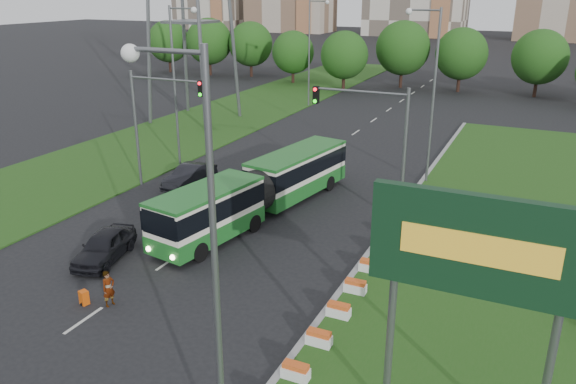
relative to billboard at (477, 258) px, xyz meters
The scene contains 16 objects.
ground 14.97m from the billboard, 153.89° to the left, with size 360.00×360.00×0.00m, color black.
grass_median 15.29m from the billboard, 86.93° to the left, with size 14.00×60.00×0.15m, color #224E16.
median_kerb 16.48m from the billboard, 113.88° to the left, with size 0.30×60.00×0.18m, color gray.
left_verge 43.75m from the billboard, 134.29° to the left, with size 12.00×110.00×0.10m, color #224E16.
lane_markings 30.77m from the billboard, 120.39° to the left, with size 0.20×100.00×0.01m, color beige, non-canonical shape.
flower_planters 11.22m from the billboard, 125.08° to the left, with size 1.10×20.30×0.60m, color white, non-canonical shape.
billboard is the anchor object (origin of this frame).
traffic_mast_median 17.68m from the billboard, 115.03° to the left, with size 5.76×0.32×8.00m.
traffic_mast_left 27.16m from the billboard, 146.45° to the left, with size 5.76×0.32×8.00m.
street_lamps 22.11m from the billboard, 133.62° to the left, with size 36.00×60.00×12.00m, color slate, non-canonical shape.
tree_line 61.07m from the billboard, 92.11° to the left, with size 120.00×8.00×9.00m, color #215316, non-canonical shape.
articulated_bus 19.98m from the billboard, 135.93° to the left, with size 2.58×16.53×2.72m.
car_left_near 19.70m from the billboard, 165.35° to the left, with size 1.80×4.48×1.53m, color black.
car_left_far 26.89m from the billboard, 142.30° to the left, with size 1.63×4.66×1.54m, color black.
pedestrian 16.03m from the billboard, behind, with size 0.61×0.40×1.66m, color gray.
shopping_trolley 17.21m from the billboard, behind, with size 0.38×0.40×0.65m.
Camera 1 is at (13.37, -20.80, 13.15)m, focal length 35.00 mm.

